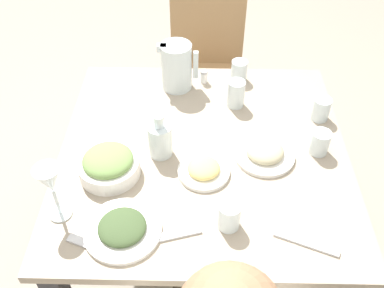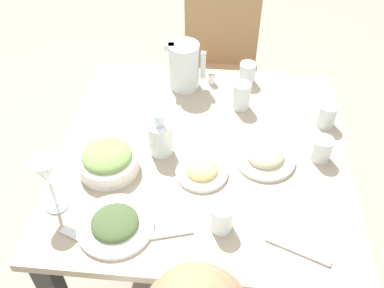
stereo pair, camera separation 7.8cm
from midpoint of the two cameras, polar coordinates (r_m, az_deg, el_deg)
name	(u,v)px [view 1 (the left image)]	position (r m, az deg, el deg)	size (l,w,h in m)	color
ground_plane	(201,259)	(2.05, 0.05, -14.96)	(8.00, 8.00, 0.00)	gray
dining_table	(203,170)	(1.57, 0.06, -3.48)	(0.99, 0.99, 0.71)	gray
chair_far	(207,64)	(2.31, 0.99, 10.42)	(0.40, 0.40, 0.86)	tan
water_pitcher	(177,66)	(1.72, -3.34, 10.13)	(0.16, 0.12, 0.19)	silver
salad_bowl	(109,164)	(1.42, -12.44, -2.69)	(0.20, 0.20, 0.09)	white
plate_beans	(265,153)	(1.47, 8.05, -1.16)	(0.20, 0.20, 0.05)	white
plate_dolmas	(122,228)	(1.29, -10.89, -10.90)	(0.23, 0.23, 0.04)	white
plate_fries	(204,170)	(1.41, -0.01, -3.43)	(0.17, 0.17, 0.04)	white
water_glass_by_pitcher	(236,94)	(1.65, 4.46, 6.59)	(0.07, 0.07, 0.11)	silver
water_glass_center	(320,142)	(1.51, 15.03, 0.22)	(0.07, 0.07, 0.09)	silver
water_glass_near_right	(239,71)	(1.79, 4.96, 9.56)	(0.07, 0.07, 0.09)	silver
water_glass_far_right	(229,216)	(1.26, 3.10, -9.43)	(0.07, 0.07, 0.09)	silver
water_glass_near_left	(321,109)	(1.65, 15.29, 4.44)	(0.07, 0.07, 0.09)	silver
wine_glass	(50,183)	(1.28, -19.80, -4.84)	(0.08, 0.08, 0.20)	silver
oil_carafe	(160,141)	(1.45, -5.73, 0.36)	(0.08, 0.08, 0.16)	silver
salt_shaker	(205,76)	(1.78, 0.45, 8.85)	(0.03, 0.03, 0.05)	white
fork_near	(172,235)	(1.27, -4.41, -11.91)	(0.17, 0.03, 0.01)	silver
knife_near	(306,244)	(1.28, 13.06, -12.68)	(0.18, 0.02, 0.01)	silver
fork_far	(95,247)	(1.28, -14.43, -12.99)	(0.17, 0.03, 0.01)	silver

